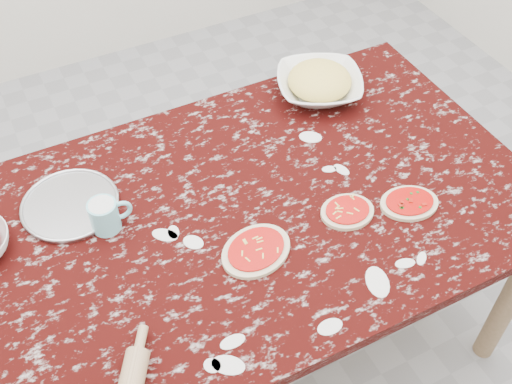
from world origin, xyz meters
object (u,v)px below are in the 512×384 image
at_px(worktable, 256,223).
at_px(flour_mug, 106,215).
at_px(pizza_tray, 70,205).
at_px(cheese_bowl, 319,85).

bearing_deg(worktable, flour_mug, 164.72).
height_order(pizza_tray, flour_mug, flour_mug).
bearing_deg(cheese_bowl, worktable, -139.76).
distance_m(cheese_bowl, flour_mug, 0.85).
relative_size(worktable, pizza_tray, 5.96).
distance_m(pizza_tray, cheese_bowl, 0.90).
distance_m(worktable, flour_mug, 0.43).
relative_size(worktable, cheese_bowl, 5.65).
bearing_deg(worktable, cheese_bowl, 40.24).
xyz_separation_m(worktable, cheese_bowl, (0.41, 0.35, 0.12)).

